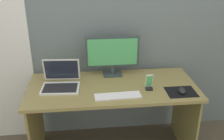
# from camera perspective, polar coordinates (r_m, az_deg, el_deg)

# --- Properties ---
(wall_back) EXTENTS (6.00, 0.04, 2.50)m
(wall_back) POSITION_cam_1_polar(r_m,az_deg,el_deg) (2.56, -0.87, 11.12)
(wall_back) COLOR slate
(wall_back) RESTS_ON ground_plane
(desk) EXTENTS (1.50, 0.66, 0.73)m
(desk) POSITION_cam_1_polar(r_m,az_deg,el_deg) (2.43, 0.09, -6.51)
(desk) COLOR olive
(desk) RESTS_ON ground_plane
(monitor) EXTENTS (0.50, 0.14, 0.38)m
(monitor) POSITION_cam_1_polar(r_m,az_deg,el_deg) (2.49, 0.12, 3.39)
(monitor) COLOR #324141
(monitor) RESTS_ON desk
(laptop) EXTENTS (0.34, 0.30, 0.23)m
(laptop) POSITION_cam_1_polar(r_m,az_deg,el_deg) (2.37, -10.97, -2.51)
(laptop) COLOR silver
(laptop) RESTS_ON desk
(keyboard_external) EXTENTS (0.39, 0.13, 0.01)m
(keyboard_external) POSITION_cam_1_polar(r_m,az_deg,el_deg) (2.19, 1.25, -5.61)
(keyboard_external) COLOR white
(keyboard_external) RESTS_ON desk
(mousepad) EXTENTS (0.25, 0.20, 0.00)m
(mousepad) POSITION_cam_1_polar(r_m,az_deg,el_deg) (2.34, 14.64, -4.58)
(mousepad) COLOR black
(mousepad) RESTS_ON desk
(mouse) EXTENTS (0.07, 0.11, 0.04)m
(mouse) POSITION_cam_1_polar(r_m,az_deg,el_deg) (2.32, 14.84, -4.31)
(mouse) COLOR black
(mouse) RESTS_ON mousepad
(phone_in_dock) EXTENTS (0.06, 0.06, 0.14)m
(phone_in_dock) POSITION_cam_1_polar(r_m,az_deg,el_deg) (2.31, 8.00, -3.03)
(phone_in_dock) COLOR black
(phone_in_dock) RESTS_ON desk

